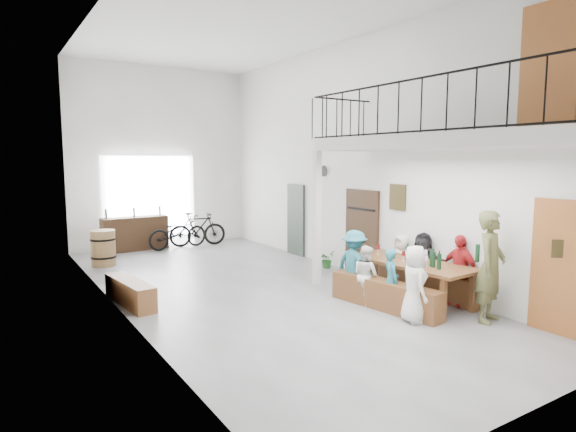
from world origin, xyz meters
TOP-DOWN VIEW (x-y plane):
  - floor at (0.00, 0.00)m, footprint 12.00×12.00m
  - room_walls at (0.00, 0.00)m, footprint 12.00×12.00m
  - gateway_portal at (-0.40, 5.94)m, footprint 2.80×0.08m
  - right_wall_decor at (2.70, -1.87)m, footprint 0.07×8.28m
  - balcony at (1.98, -3.13)m, footprint 1.52×5.62m
  - tasting_table at (2.02, -2.48)m, footprint 1.14×2.49m
  - bench_inner at (1.33, -2.52)m, footprint 0.68×2.30m
  - bench_wall at (2.57, -2.41)m, footprint 0.51×2.29m
  - tableware at (2.01, -2.72)m, footprint 0.50×1.63m
  - side_bench at (-2.50, 0.21)m, footprint 0.55×1.69m
  - oak_barrel at (-2.21, 3.96)m, footprint 0.62×0.62m
  - serving_counter at (-0.96, 5.65)m, footprint 1.91×0.60m
  - counter_bottles at (-0.96, 5.68)m, footprint 1.65×0.12m
  - guest_left_a at (1.25, -3.29)m, footprint 0.63×0.74m
  - guest_left_b at (1.35, -2.65)m, footprint 0.40×0.48m
  - guest_left_c at (1.25, -2.09)m, footprint 0.46×0.57m
  - guest_left_d at (1.33, -1.67)m, footprint 0.57×0.90m
  - guest_right_a at (2.63, -3.10)m, footprint 0.33×0.78m
  - guest_right_b at (2.54, -2.29)m, footprint 0.81×1.23m
  - guest_right_c at (2.58, -1.70)m, footprint 0.44×0.61m
  - host_standing at (2.33, -3.94)m, footprint 0.79×0.65m
  - potted_plant at (2.45, 0.70)m, footprint 0.48×0.45m
  - bicycle_near at (0.20, 5.21)m, footprint 2.00×0.98m
  - bicycle_far at (0.87, 5.30)m, footprint 1.82×0.79m

SIDE VIEW (x-z plane):
  - floor at x=0.00m, z-range 0.00..0.00m
  - potted_plant at x=2.45m, z-range 0.00..0.44m
  - side_bench at x=-2.50m, z-range 0.00..0.47m
  - bench_inner at x=1.33m, z-range 0.00..0.52m
  - bench_wall at x=2.57m, z-range 0.00..0.52m
  - oak_barrel at x=-2.21m, z-range 0.00..0.91m
  - serving_counter at x=-0.96m, z-range 0.00..1.00m
  - bicycle_near at x=0.20m, z-range 0.00..1.00m
  - bicycle_far at x=0.87m, z-range 0.00..1.06m
  - guest_left_c at x=1.25m, z-range 0.00..1.11m
  - guest_left_b at x=1.35m, z-range 0.00..1.13m
  - guest_right_c at x=2.58m, z-range 0.00..1.15m
  - guest_right_b at x=2.54m, z-range 0.00..1.27m
  - guest_left_a at x=1.25m, z-range 0.00..1.29m
  - guest_right_a at x=2.63m, z-range 0.00..1.33m
  - guest_left_d at x=1.33m, z-range 0.00..1.34m
  - tasting_table at x=2.02m, z-range 0.31..1.10m
  - host_standing at x=2.33m, z-range 0.00..1.87m
  - tableware at x=2.01m, z-range 0.76..1.11m
  - counter_bottles at x=-0.96m, z-range 1.00..1.28m
  - gateway_portal at x=-0.40m, z-range 0.00..2.80m
  - right_wall_decor at x=2.70m, z-range -0.80..4.28m
  - balcony at x=1.98m, z-range 0.97..4.96m
  - room_walls at x=0.00m, z-range -2.45..9.55m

